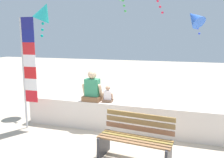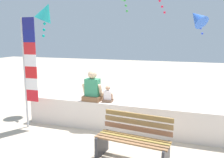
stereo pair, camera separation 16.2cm
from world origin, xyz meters
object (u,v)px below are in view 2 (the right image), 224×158
kite_teal (46,12)px  person_child (108,96)px  park_bench (134,140)px  flag_banner (28,66)px  person_adult (93,89)px  kite_blue (197,18)px

kite_teal → person_child: bearing=-19.2°
park_bench → flag_banner: (-2.99, 0.78, 1.26)m
park_bench → person_adult: size_ratio=1.84×
person_adult → person_child: 0.45m
park_bench → person_child: size_ratio=3.50×
person_adult → kite_teal: bearing=156.8°
person_child → flag_banner: flag_banner is taller
park_bench → kite_teal: bearing=147.3°
flag_banner → kite_teal: (-0.32, 1.35, 1.48)m
person_child → kite_blue: kite_blue is taller
kite_blue → kite_teal: kite_teal is taller
park_bench → kite_blue: bearing=77.2°
park_bench → kite_teal: 4.80m
person_child → kite_blue: 4.55m
kite_blue → park_bench: bearing=-102.8°
flag_banner → kite_blue: (4.07, 3.97, 1.39)m
flag_banner → person_adult: bearing=19.4°
kite_blue → kite_teal: (-4.39, -2.62, 0.08)m
person_child → flag_banner: 2.19m
person_adult → kite_blue: 4.70m
kite_blue → kite_teal: bearing=-149.2°
flag_banner → park_bench: bearing=-14.5°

